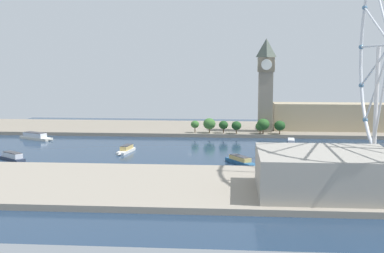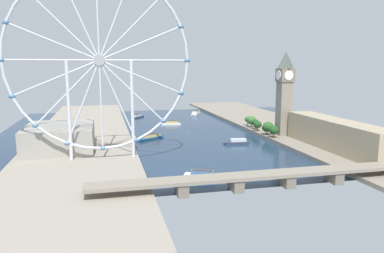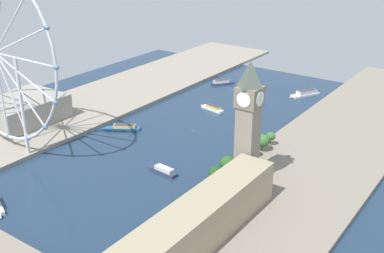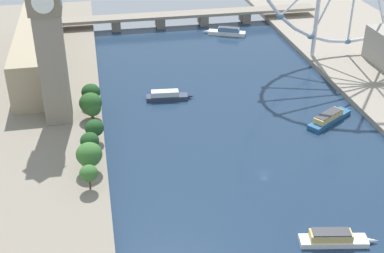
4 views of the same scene
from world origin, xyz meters
name	(u,v)px [view 4 (image 4 of 4)]	position (x,y,z in m)	size (l,w,h in m)	color
ground_plane	(264,173)	(0.00, 0.00, 0.00)	(386.08, 386.08, 0.00)	#1E334C
clock_tower	(49,35)	(-82.71, 58.65, 44.75)	(14.87, 14.87, 80.05)	gray
parliament_block	(39,47)	(-94.53, 126.61, 14.93)	(22.00, 119.92, 23.86)	tan
tree_row_embankment	(91,122)	(-68.24, 38.21, 10.45)	(12.28, 79.69, 12.94)	#513823
river_bridge	(182,16)	(0.00, 193.43, 6.78)	(198.08, 13.18, 9.04)	gray
tour_boat_0	(334,238)	(9.88, -44.71, 2.12)	(27.22, 9.71, 5.21)	white
tour_boat_1	(330,118)	(44.56, 36.37, 2.12)	(30.01, 21.55, 5.17)	#235684
tour_boat_2	(167,96)	(-28.65, 75.60, 2.04)	(25.45, 7.52, 4.87)	#2D384C
tour_boat_4	(226,32)	(26.68, 167.26, 2.17)	(29.25, 15.77, 5.47)	white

